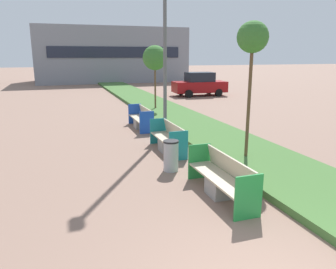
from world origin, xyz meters
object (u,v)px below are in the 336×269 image
(bench_green_frame, at_px, (222,180))
(sapling_tree_near, at_px, (253,40))
(bench_blue_frame, at_px, (141,120))
(sapling_tree_far, at_px, (155,58))
(street_lamp_post, at_px, (165,7))
(parked_car_distant, at_px, (199,84))
(litter_bin, at_px, (171,156))
(bench_teal_frame, at_px, (168,141))

(bench_green_frame, xyz_separation_m, sapling_tree_near, (1.91, 2.04, 3.25))
(bench_blue_frame, relative_size, sapling_tree_far, 0.60)
(bench_green_frame, xyz_separation_m, street_lamp_post, (0.61, 6.10, 4.59))
(bench_blue_frame, bearing_deg, bench_green_frame, -89.98)
(sapling_tree_far, height_order, parked_car_distant, sapling_tree_far)
(litter_bin, bearing_deg, bench_teal_frame, 73.30)
(litter_bin, xyz_separation_m, sapling_tree_near, (2.48, 0.06, 3.18))
(sapling_tree_near, relative_size, sapling_tree_far, 1.11)
(litter_bin, bearing_deg, parked_car_distant, 63.43)
(street_lamp_post, distance_m, sapling_tree_far, 6.27)
(bench_teal_frame, xyz_separation_m, street_lamp_post, (0.61, 2.24, 4.60))
(bench_blue_frame, distance_m, street_lamp_post, 4.90)
(bench_teal_frame, height_order, bench_blue_frame, same)
(bench_blue_frame, relative_size, litter_bin, 2.54)
(street_lamp_post, distance_m, sapling_tree_near, 4.47)
(litter_bin, relative_size, street_lamp_post, 0.10)
(sapling_tree_near, bearing_deg, bench_teal_frame, 136.53)
(bench_green_frame, xyz_separation_m, bench_blue_frame, (-0.00, 7.67, -0.01))
(litter_bin, relative_size, sapling_tree_near, 0.21)
(sapling_tree_far, bearing_deg, litter_bin, -104.01)
(sapling_tree_near, bearing_deg, litter_bin, -178.71)
(sapling_tree_near, distance_m, sapling_tree_far, 9.89)
(bench_blue_frame, relative_size, sapling_tree_near, 0.54)
(street_lamp_post, relative_size, sapling_tree_near, 2.20)
(sapling_tree_far, relative_size, parked_car_distant, 0.87)
(street_lamp_post, bearing_deg, bench_teal_frame, -105.27)
(sapling_tree_near, bearing_deg, sapling_tree_far, 90.00)
(bench_teal_frame, relative_size, bench_blue_frame, 0.98)
(street_lamp_post, distance_m, parked_car_distant, 14.04)
(sapling_tree_near, relative_size, parked_car_distant, 0.97)
(bench_teal_frame, xyz_separation_m, litter_bin, (-0.56, -1.87, 0.07))
(sapling_tree_far, xyz_separation_m, parked_car_distant, (5.40, 5.83, -2.12))
(litter_bin, bearing_deg, bench_green_frame, -74.14)
(bench_teal_frame, distance_m, litter_bin, 1.96)
(litter_bin, height_order, street_lamp_post, street_lamp_post)
(litter_bin, xyz_separation_m, sapling_tree_far, (2.48, 9.93, 2.59))
(bench_blue_frame, height_order, street_lamp_post, street_lamp_post)
(bench_blue_frame, xyz_separation_m, sapling_tree_far, (1.92, 4.25, 2.66))
(bench_green_frame, xyz_separation_m, parked_car_distant, (7.32, 17.75, 0.54))
(bench_green_frame, distance_m, parked_car_distant, 19.20)
(sapling_tree_near, bearing_deg, bench_green_frame, -133.13)
(sapling_tree_near, height_order, parked_car_distant, sapling_tree_near)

